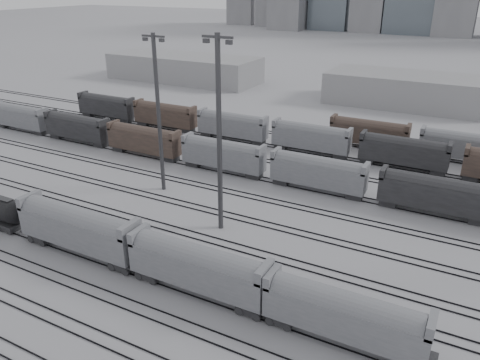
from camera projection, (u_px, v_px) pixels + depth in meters
The scene contains 11 objects.
ground at pixel (149, 283), 51.16m from camera, with size 900.00×900.00×0.00m, color #B9B9BE.
tracks at pixel (228, 217), 65.33m from camera, with size 220.00×71.50×0.16m.
hopper_car_a at pixel (78, 227), 55.21m from camera, with size 16.74×3.32×5.98m.
hopper_car_b at pixel (198, 266), 48.08m from camera, with size 15.79×3.14×5.65m.
hopper_car_c at pixel (344, 313), 41.52m from camera, with size 14.88×2.96×5.32m.
light_mast_b at pixel (158, 111), 69.12m from camera, with size 3.81×0.61×23.82m.
light_mast_c at pixel (219, 132), 57.34m from camera, with size 4.02×0.64×25.10m.
bg_string_near at pixel (318, 174), 72.57m from camera, with size 151.00×3.00×5.60m.
bg_string_mid at pixel (403, 153), 81.25m from camera, with size 151.00×3.00×5.60m.
warehouse_left at pixel (184, 68), 152.51m from camera, with size 50.00×18.00×8.00m, color #A2A2A4.
warehouse_mid at pixel (406, 90), 122.36m from camera, with size 40.00×18.00×8.00m, color #A2A2A4.
Camera 1 is at (28.73, -32.90, 30.60)m, focal length 35.00 mm.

